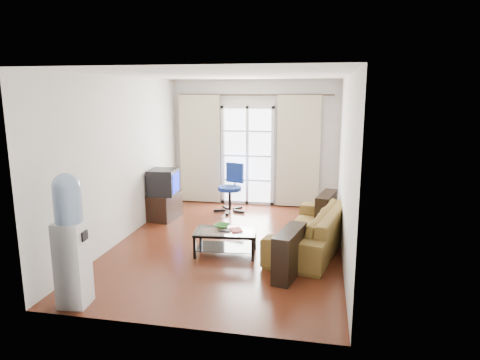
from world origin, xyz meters
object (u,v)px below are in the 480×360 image
coffee_table (226,239)px  tv_stand (164,206)px  sofa (311,228)px  water_cooler (71,238)px  task_chair (231,197)px  crt_tv (162,182)px

coffee_table → tv_stand: (-1.59, 1.59, 0.01)m
sofa → water_cooler: (-2.64, -2.40, 0.50)m
task_chair → coffee_table: bearing=-62.1°
sofa → task_chair: (-1.70, 1.83, -0.03)m
sofa → water_cooler: size_ratio=1.51×
water_cooler → coffee_table: bearing=48.8°
water_cooler → tv_stand: bearing=88.6°
sofa → water_cooler: 3.60m
coffee_table → sofa: bearing=22.6°
task_chair → tv_stand: bearing=-129.1°
coffee_table → task_chair: size_ratio=0.97×
crt_tv → water_cooler: (0.22, -3.40, 0.07)m
task_chair → water_cooler: (-0.94, -4.23, 0.53)m
coffee_table → crt_tv: crt_tv is taller
tv_stand → crt_tv: bearing=-83.5°
coffee_table → water_cooler: 2.40m
tv_stand → coffee_table: bearing=-37.8°
coffee_table → water_cooler: bearing=-126.2°
crt_tv → coffee_table: bearing=-47.4°
coffee_table → task_chair: (-0.43, 2.36, 0.05)m
tv_stand → crt_tv: crt_tv is taller
sofa → coffee_table: (-1.27, -0.53, -0.08)m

